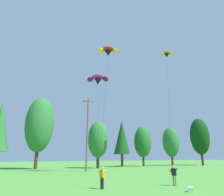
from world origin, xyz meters
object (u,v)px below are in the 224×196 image
object	(u,v)px
kite_flyer_near	(102,175)
kite_flyer_mid	(174,174)
parafoil_kite_high_red_yellow	(108,51)
utility_pole	(87,132)
picnic_cooler	(191,189)
parafoil_kite_far_magenta	(98,79)
parafoil_kite_mid_orange	(167,54)

from	to	relation	value
kite_flyer_near	kite_flyer_mid	distance (m)	6.56
parafoil_kite_high_red_yellow	kite_flyer_near	bearing A→B (deg)	-112.52
utility_pole	kite_flyer_near	size ratio (longest dim) A/B	7.60
utility_pole	picnic_cooler	bearing A→B (deg)	-85.82
parafoil_kite_high_red_yellow	parafoil_kite_far_magenta	xyz separation A→B (m)	(-1.65, 0.66, -5.49)
parafoil_kite_high_red_yellow	parafoil_kite_mid_orange	world-z (taller)	parafoil_kite_mid_orange
kite_flyer_near	kite_flyer_mid	world-z (taller)	same
kite_flyer_mid	parafoil_kite_far_magenta	bearing A→B (deg)	97.56
kite_flyer_mid	picnic_cooler	bearing A→B (deg)	-108.95
parafoil_kite_far_magenta	kite_flyer_mid	bearing A→B (deg)	-82.44
picnic_cooler	kite_flyer_near	bearing A→B (deg)	96.05
kite_flyer_mid	picnic_cooler	size ratio (longest dim) A/B	3.25
parafoil_kite_high_red_yellow	picnic_cooler	bearing A→B (deg)	-91.81
utility_pole	picnic_cooler	xyz separation A→B (m)	(1.66, -22.65, -6.53)
picnic_cooler	parafoil_kite_high_red_yellow	bearing A→B (deg)	38.39
parafoil_kite_mid_orange	picnic_cooler	xyz separation A→B (m)	(-14.46, -19.30, -23.46)
kite_flyer_mid	picnic_cooler	world-z (taller)	kite_flyer_mid
parafoil_kite_far_magenta	parafoil_kite_high_red_yellow	bearing A→B (deg)	-21.66
kite_flyer_near	parafoil_kite_far_magenta	xyz separation A→B (m)	(4.41, 15.27, 14.43)
utility_pole	parafoil_kite_far_magenta	world-z (taller)	parafoil_kite_far_magenta
utility_pole	kite_flyer_mid	xyz separation A→B (m)	(2.70, -19.60, -5.70)
kite_flyer_mid	parafoil_kite_mid_orange	xyz separation A→B (m)	(13.41, 16.25, 22.64)
kite_flyer_near	parafoil_kite_high_red_yellow	size ratio (longest dim) A/B	0.08
utility_pole	kite_flyer_near	xyz separation A→B (m)	(-3.82, -18.93, -5.70)
utility_pole	picnic_cooler	distance (m)	23.63
kite_flyer_near	picnic_cooler	distance (m)	6.67
kite_flyer_mid	parafoil_kite_high_red_yellow	bearing A→B (deg)	91.75
parafoil_kite_mid_orange	picnic_cooler	bearing A→B (deg)	-126.85
parafoil_kite_mid_orange	parafoil_kite_far_magenta	distance (m)	17.57
picnic_cooler	utility_pole	bearing A→B (deg)	44.39
utility_pole	kite_flyer_mid	bearing A→B (deg)	-82.15
parafoil_kite_high_red_yellow	picnic_cooler	distance (m)	27.69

